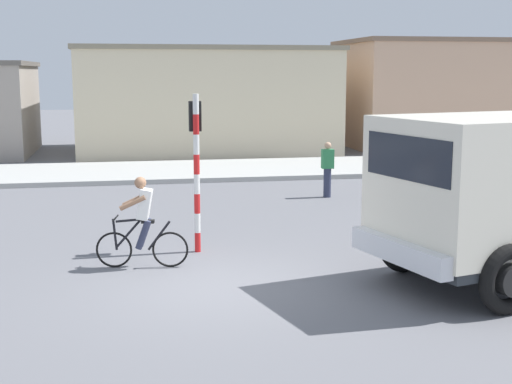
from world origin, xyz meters
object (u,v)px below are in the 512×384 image
object	(u,v)px
traffic_light_pole	(196,151)
car_red_near	(481,171)
pedestrian_near_kerb	(327,169)
cyclist	(142,222)

from	to	relation	value
traffic_light_pole	car_red_near	xyz separation A→B (m)	(8.68, 4.60, -1.25)
traffic_light_pole	pedestrian_near_kerb	xyz separation A→B (m)	(4.40, 5.63, -1.22)
cyclist	car_red_near	size ratio (longest dim) A/B	0.40
car_red_near	pedestrian_near_kerb	world-z (taller)	pedestrian_near_kerb
cyclist	car_red_near	world-z (taller)	cyclist
cyclist	traffic_light_pole	size ratio (longest dim) A/B	0.54
cyclist	traffic_light_pole	xyz separation A→B (m)	(1.13, 1.07, 1.20)
cyclist	pedestrian_near_kerb	world-z (taller)	cyclist
cyclist	car_red_near	distance (m)	11.33
cyclist	pedestrian_near_kerb	size ratio (longest dim) A/B	1.06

